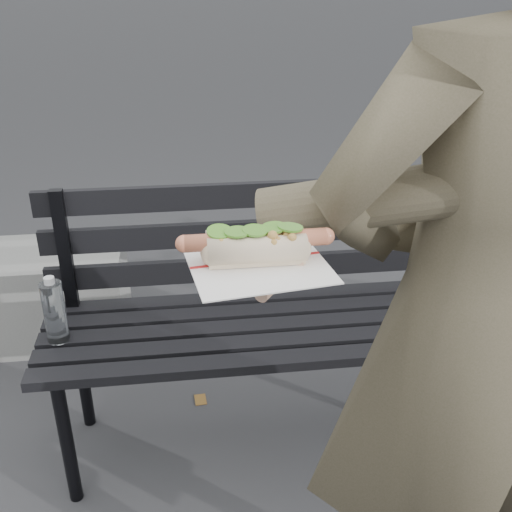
{
  "coord_description": "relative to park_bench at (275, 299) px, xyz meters",
  "views": [
    {
      "loc": [
        -0.21,
        -0.74,
        1.49
      ],
      "look_at": [
        -0.12,
        0.01,
        1.12
      ],
      "focal_mm": 42.0,
      "sensor_mm": 36.0,
      "label": 1
    }
  ],
  "objects": [
    {
      "name": "person",
      "position": [
        0.24,
        -0.77,
        0.37
      ],
      "size": [
        0.71,
        0.53,
        1.78
      ],
      "primitive_type": "imported",
      "rotation": [
        0.0,
        0.0,
        3.31
      ],
      "color": "#494631",
      "rests_on": "ground"
    },
    {
      "name": "held_hotdog",
      "position": [
        0.03,
        -0.81,
        0.63
      ],
      "size": [
        0.63,
        0.32,
        0.2
      ],
      "color": "#494631"
    },
    {
      "name": "park_bench",
      "position": [
        0.0,
        0.0,
        0.0
      ],
      "size": [
        1.5,
        0.44,
        0.88
      ],
      "color": "black",
      "rests_on": "ground"
    },
    {
      "name": "fallen_leaves",
      "position": [
        0.29,
        -0.38,
        -0.52
      ],
      "size": [
        4.04,
        3.02,
        0.0
      ],
      "color": "brown",
      "rests_on": "ground"
    }
  ]
}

